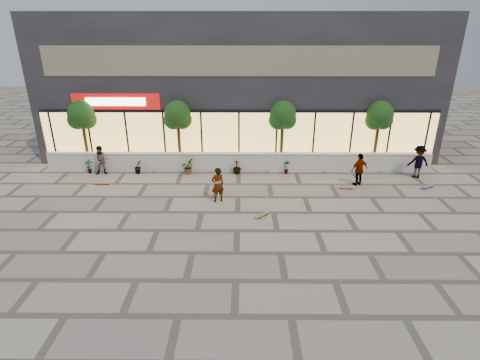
{
  "coord_description": "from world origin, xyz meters",
  "views": [
    {
      "loc": [
        0.22,
        -13.36,
        7.74
      ],
      "look_at": [
        0.1,
        2.32,
        1.3
      ],
      "focal_mm": 28.0,
      "sensor_mm": 36.0,
      "label": 1
    }
  ],
  "objects_px": {
    "skater_center": "(218,185)",
    "skateboard_right_near": "(346,187)",
    "tree_west": "(82,117)",
    "skateboard_left": "(102,183)",
    "tree_mideast": "(283,117)",
    "tree_midwest": "(178,117)",
    "skater_right_near": "(359,170)",
    "skater_left": "(101,160)",
    "tree_east": "(380,117)",
    "skater_right_far": "(418,162)",
    "skateboard_right_far": "(428,186)",
    "skateboard_center": "(262,215)"
  },
  "relations": [
    {
      "from": "tree_west",
      "to": "tree_midwest",
      "type": "relative_size",
      "value": 1.0
    },
    {
      "from": "skater_left",
      "to": "skater_right_near",
      "type": "height_order",
      "value": "skater_right_near"
    },
    {
      "from": "tree_east",
      "to": "skateboard_left",
      "type": "height_order",
      "value": "tree_east"
    },
    {
      "from": "skateboard_left",
      "to": "tree_mideast",
      "type": "bearing_deg",
      "value": 14.16
    },
    {
      "from": "tree_west",
      "to": "skater_right_near",
      "type": "height_order",
      "value": "tree_west"
    },
    {
      "from": "tree_mideast",
      "to": "skateboard_right_near",
      "type": "xyz_separation_m",
      "value": [
        3.07,
        -3.37,
        -2.91
      ]
    },
    {
      "from": "skater_right_far",
      "to": "skateboard_right_near",
      "type": "distance_m",
      "value": 4.61
    },
    {
      "from": "tree_mideast",
      "to": "skateboard_right_far",
      "type": "height_order",
      "value": "tree_mideast"
    },
    {
      "from": "tree_mideast",
      "to": "skater_right_near",
      "type": "xyz_separation_m",
      "value": [
        3.79,
        -2.86,
        -2.12
      ]
    },
    {
      "from": "tree_west",
      "to": "tree_mideast",
      "type": "distance_m",
      "value": 11.5
    },
    {
      "from": "tree_midwest",
      "to": "skateboard_left",
      "type": "xyz_separation_m",
      "value": [
        -3.7,
        -2.88,
        -2.91
      ]
    },
    {
      "from": "skater_left",
      "to": "skater_right_far",
      "type": "bearing_deg",
      "value": -11.58
    },
    {
      "from": "tree_midwest",
      "to": "skater_right_near",
      "type": "relative_size",
      "value": 2.26
    },
    {
      "from": "tree_mideast",
      "to": "skateboard_center",
      "type": "xyz_separation_m",
      "value": [
        -1.41,
        -6.43,
        -2.91
      ]
    },
    {
      "from": "tree_west",
      "to": "skateboard_center",
      "type": "xyz_separation_m",
      "value": [
        10.09,
        -6.43,
        -2.91
      ]
    },
    {
      "from": "skater_center",
      "to": "tree_east",
      "type": "bearing_deg",
      "value": -175.86
    },
    {
      "from": "skateboard_left",
      "to": "skateboard_right_near",
      "type": "relative_size",
      "value": 1.04
    },
    {
      "from": "skateboard_center",
      "to": "skateboard_right_near",
      "type": "bearing_deg",
      "value": -10.14
    },
    {
      "from": "tree_west",
      "to": "skateboard_right_near",
      "type": "relative_size",
      "value": 5.17
    },
    {
      "from": "tree_east",
      "to": "skater_right_far",
      "type": "height_order",
      "value": "tree_east"
    },
    {
      "from": "tree_mideast",
      "to": "skater_right_near",
      "type": "height_order",
      "value": "tree_mideast"
    },
    {
      "from": "skater_left",
      "to": "skateboard_center",
      "type": "relative_size",
      "value": 2.34
    },
    {
      "from": "tree_midwest",
      "to": "skateboard_right_near",
      "type": "height_order",
      "value": "tree_midwest"
    },
    {
      "from": "skater_left",
      "to": "skateboard_left",
      "type": "bearing_deg",
      "value": -82.87
    },
    {
      "from": "tree_west",
      "to": "skateboard_right_near",
      "type": "height_order",
      "value": "tree_west"
    },
    {
      "from": "skater_center",
      "to": "skateboard_left",
      "type": "xyz_separation_m",
      "value": [
        -6.25,
        2.03,
        -0.78
      ]
    },
    {
      "from": "tree_mideast",
      "to": "skateboard_left",
      "type": "relative_size",
      "value": 4.96
    },
    {
      "from": "tree_mideast",
      "to": "skateboard_center",
      "type": "bearing_deg",
      "value": -102.38
    },
    {
      "from": "tree_mideast",
      "to": "skater_right_far",
      "type": "bearing_deg",
      "value": -13.62
    },
    {
      "from": "tree_midwest",
      "to": "skater_right_near",
      "type": "distance_m",
      "value": 10.42
    },
    {
      "from": "skater_left",
      "to": "skateboard_center",
      "type": "height_order",
      "value": "skater_left"
    },
    {
      "from": "skateboard_center",
      "to": "skateboard_right_far",
      "type": "relative_size",
      "value": 0.82
    },
    {
      "from": "skater_right_near",
      "to": "skateboard_right_near",
      "type": "relative_size",
      "value": 2.29
    },
    {
      "from": "tree_west",
      "to": "skater_center",
      "type": "relative_size",
      "value": 2.28
    },
    {
      "from": "tree_mideast",
      "to": "skateboard_left",
      "type": "distance_m",
      "value": 10.53
    },
    {
      "from": "tree_mideast",
      "to": "skateboard_left",
      "type": "height_order",
      "value": "tree_mideast"
    },
    {
      "from": "skater_right_near",
      "to": "skateboard_left",
      "type": "height_order",
      "value": "skater_right_near"
    },
    {
      "from": "tree_mideast",
      "to": "tree_east",
      "type": "bearing_deg",
      "value": 0.0
    },
    {
      "from": "skater_right_near",
      "to": "tree_east",
      "type": "bearing_deg",
      "value": -144.53
    },
    {
      "from": "skater_center",
      "to": "skateboard_right_near",
      "type": "relative_size",
      "value": 2.26
    },
    {
      "from": "skateboard_right_near",
      "to": "skateboard_left",
      "type": "bearing_deg",
      "value": -177.4
    },
    {
      "from": "tree_west",
      "to": "skateboard_left",
      "type": "height_order",
      "value": "tree_west"
    },
    {
      "from": "tree_east",
      "to": "skateboard_left",
      "type": "bearing_deg",
      "value": -169.26
    },
    {
      "from": "skater_right_near",
      "to": "skateboard_right_far",
      "type": "height_order",
      "value": "skater_right_near"
    },
    {
      "from": "tree_mideast",
      "to": "skater_left",
      "type": "relative_size",
      "value": 2.35
    },
    {
      "from": "skateboard_right_near",
      "to": "skateboard_right_far",
      "type": "xyz_separation_m",
      "value": [
        4.23,
        0.15,
        0.01
      ]
    },
    {
      "from": "skateboard_right_far",
      "to": "skateboard_center",
      "type": "bearing_deg",
      "value": 172.08
    },
    {
      "from": "tree_mideast",
      "to": "skateboard_right_near",
      "type": "distance_m",
      "value": 5.41
    },
    {
      "from": "skateboard_right_near",
      "to": "tree_mideast",
      "type": "bearing_deg",
      "value": 137.07
    },
    {
      "from": "tree_midwest",
      "to": "skater_right_near",
      "type": "bearing_deg",
      "value": -16.28
    }
  ]
}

